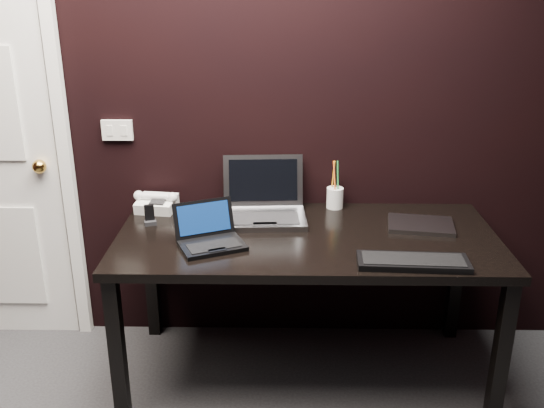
{
  "coord_description": "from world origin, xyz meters",
  "views": [
    {
      "loc": [
        0.18,
        -1.09,
        1.83
      ],
      "look_at": [
        0.14,
        1.35,
        0.9
      ],
      "focal_mm": 40.0,
      "sensor_mm": 36.0,
      "label": 1
    }
  ],
  "objects_px": {
    "silver_laptop": "(264,208)",
    "desk_phone": "(157,203)",
    "pen_cup": "(335,197)",
    "mobile_phone": "(150,217)",
    "closed_laptop": "(421,225)",
    "netbook": "(210,237)",
    "desk": "(307,250)",
    "ext_keyboard": "(413,262)"
  },
  "relations": [
    {
      "from": "desk_phone",
      "to": "mobile_phone",
      "type": "height_order",
      "value": "desk_phone"
    },
    {
      "from": "desk",
      "to": "ext_keyboard",
      "type": "relative_size",
      "value": 3.78
    },
    {
      "from": "netbook",
      "to": "pen_cup",
      "type": "relative_size",
      "value": 1.39
    },
    {
      "from": "closed_laptop",
      "to": "pen_cup",
      "type": "bearing_deg",
      "value": 147.18
    },
    {
      "from": "silver_laptop",
      "to": "pen_cup",
      "type": "bearing_deg",
      "value": 21.87
    },
    {
      "from": "desk",
      "to": "ext_keyboard",
      "type": "distance_m",
      "value": 0.52
    },
    {
      "from": "pen_cup",
      "to": "silver_laptop",
      "type": "bearing_deg",
      "value": -158.13
    },
    {
      "from": "silver_laptop",
      "to": "closed_laptop",
      "type": "height_order",
      "value": "silver_laptop"
    },
    {
      "from": "desk",
      "to": "closed_laptop",
      "type": "relative_size",
      "value": 5.25
    },
    {
      "from": "desk_phone",
      "to": "mobile_phone",
      "type": "bearing_deg",
      "value": -89.46
    },
    {
      "from": "desk",
      "to": "silver_laptop",
      "type": "relative_size",
      "value": 4.16
    },
    {
      "from": "ext_keyboard",
      "to": "closed_laptop",
      "type": "relative_size",
      "value": 1.39
    },
    {
      "from": "desk_phone",
      "to": "mobile_phone",
      "type": "xyz_separation_m",
      "value": [
        0.0,
        -0.17,
        -0.01
      ]
    },
    {
      "from": "netbook",
      "to": "closed_laptop",
      "type": "relative_size",
      "value": 1.05
    },
    {
      "from": "ext_keyboard",
      "to": "mobile_phone",
      "type": "distance_m",
      "value": 1.21
    },
    {
      "from": "desk",
      "to": "netbook",
      "type": "bearing_deg",
      "value": -164.25
    },
    {
      "from": "silver_laptop",
      "to": "closed_laptop",
      "type": "xyz_separation_m",
      "value": [
        0.73,
        -0.1,
        -0.04
      ]
    },
    {
      "from": "netbook",
      "to": "desk_phone",
      "type": "bearing_deg",
      "value": 127.33
    },
    {
      "from": "silver_laptop",
      "to": "desk_phone",
      "type": "distance_m",
      "value": 0.54
    },
    {
      "from": "desk",
      "to": "desk_phone",
      "type": "xyz_separation_m",
      "value": [
        -0.73,
        0.29,
        0.12
      ]
    },
    {
      "from": "ext_keyboard",
      "to": "mobile_phone",
      "type": "height_order",
      "value": "mobile_phone"
    },
    {
      "from": "netbook",
      "to": "desk_phone",
      "type": "distance_m",
      "value": 0.51
    },
    {
      "from": "netbook",
      "to": "silver_laptop",
      "type": "relative_size",
      "value": 0.83
    },
    {
      "from": "desk_phone",
      "to": "netbook",
      "type": "bearing_deg",
      "value": -52.67
    },
    {
      "from": "desk_phone",
      "to": "pen_cup",
      "type": "bearing_deg",
      "value": 3.55
    },
    {
      "from": "netbook",
      "to": "mobile_phone",
      "type": "height_order",
      "value": "netbook"
    },
    {
      "from": "desk",
      "to": "pen_cup",
      "type": "height_order",
      "value": "pen_cup"
    },
    {
      "from": "desk_phone",
      "to": "mobile_phone",
      "type": "relative_size",
      "value": 2.43
    },
    {
      "from": "silver_laptop",
      "to": "ext_keyboard",
      "type": "height_order",
      "value": "silver_laptop"
    },
    {
      "from": "netbook",
      "to": "mobile_phone",
      "type": "relative_size",
      "value": 3.63
    },
    {
      "from": "silver_laptop",
      "to": "closed_laptop",
      "type": "bearing_deg",
      "value": -8.1
    },
    {
      "from": "silver_laptop",
      "to": "netbook",
      "type": "bearing_deg",
      "value": -125.05
    },
    {
      "from": "silver_laptop",
      "to": "pen_cup",
      "type": "xyz_separation_m",
      "value": [
        0.35,
        0.14,
        0.01
      ]
    },
    {
      "from": "pen_cup",
      "to": "netbook",
      "type": "bearing_deg",
      "value": -141.3
    },
    {
      "from": "mobile_phone",
      "to": "pen_cup",
      "type": "relative_size",
      "value": 0.38
    },
    {
      "from": "silver_laptop",
      "to": "pen_cup",
      "type": "relative_size",
      "value": 1.68
    },
    {
      "from": "desk",
      "to": "ext_keyboard",
      "type": "xyz_separation_m",
      "value": [
        0.41,
        -0.3,
        0.09
      ]
    },
    {
      "from": "desk",
      "to": "silver_laptop",
      "type": "height_order",
      "value": "silver_laptop"
    },
    {
      "from": "pen_cup",
      "to": "desk",
      "type": "bearing_deg",
      "value": -113.91
    },
    {
      "from": "silver_laptop",
      "to": "desk_phone",
      "type": "height_order",
      "value": "silver_laptop"
    },
    {
      "from": "pen_cup",
      "to": "desk_phone",
      "type": "bearing_deg",
      "value": -176.45
    },
    {
      "from": "netbook",
      "to": "ext_keyboard",
      "type": "height_order",
      "value": "netbook"
    }
  ]
}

